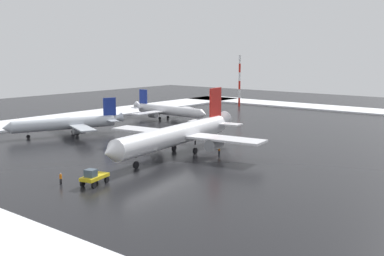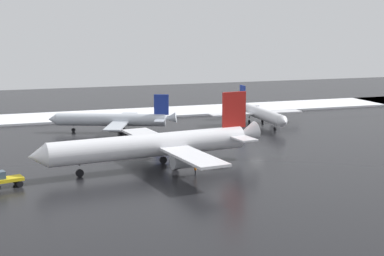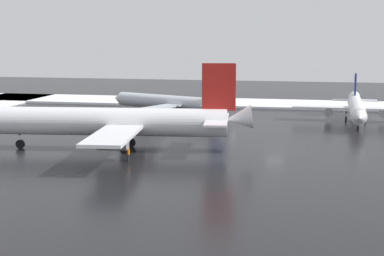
# 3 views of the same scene
# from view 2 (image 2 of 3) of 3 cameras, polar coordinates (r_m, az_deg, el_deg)

# --- Properties ---
(ground_plane) EXTENTS (240.00, 240.00, 0.00)m
(ground_plane) POSITION_cam_2_polar(r_m,az_deg,el_deg) (109.98, 6.32, -2.14)
(ground_plane) COLOR black
(snow_bank_far) EXTENTS (152.00, 16.00, 0.48)m
(snow_bank_far) POSITION_cam_2_polar(r_m,az_deg,el_deg) (155.85, -1.54, 1.62)
(snow_bank_far) COLOR white
(snow_bank_far) RESTS_ON ground_plane
(airplane_foreground_jet) EXTENTS (39.60, 32.97, 11.76)m
(airplane_foreground_jet) POSITION_cam_2_polar(r_m,az_deg,el_deg) (95.09, -3.56, -1.64)
(airplane_foreground_jet) COLOR white
(airplane_foreground_jet) RESTS_ON ground_plane
(airplane_distant_tail) EXTENTS (22.67, 27.39, 8.14)m
(airplane_distant_tail) POSITION_cam_2_polar(r_m,az_deg,el_deg) (137.53, 6.50, 1.45)
(airplane_distant_tail) COLOR white
(airplane_distant_tail) RESTS_ON ground_plane
(airplane_far_rear) EXTENTS (26.77, 22.68, 8.32)m
(airplane_far_rear) POSITION_cam_2_polar(r_m,az_deg,el_deg) (127.73, -7.58, 0.79)
(airplane_far_rear) COLOR silver
(airplane_far_rear) RESTS_ON ground_plane
(pushback_tug) EXTENTS (5.01, 3.29, 2.50)m
(pushback_tug) POSITION_cam_2_polar(r_m,az_deg,el_deg) (88.55, -17.72, -4.72)
(pushback_tug) COLOR gold
(pushback_tug) RESTS_ON ground_plane
(ground_crew_beside_wing) EXTENTS (0.36, 0.36, 1.71)m
(ground_crew_beside_wing) POSITION_cam_2_polar(r_m,az_deg,el_deg) (91.14, 0.32, -4.02)
(ground_crew_beside_wing) COLOR black
(ground_crew_beside_wing) RESTS_ON ground_plane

